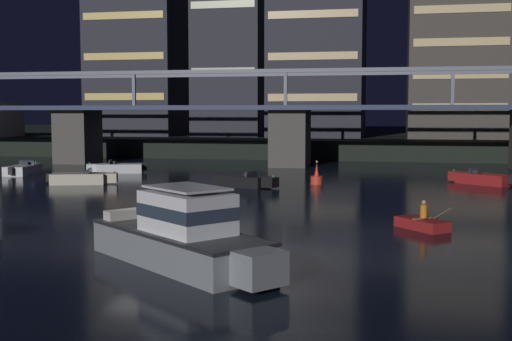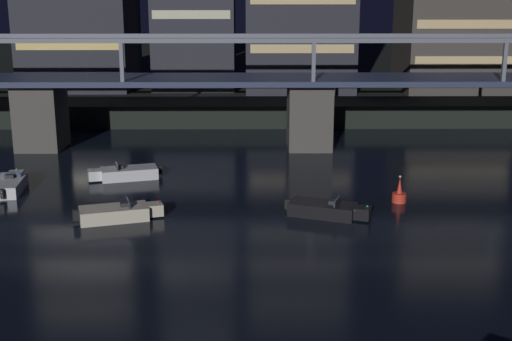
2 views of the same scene
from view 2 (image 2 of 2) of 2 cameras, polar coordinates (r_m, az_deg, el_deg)
name	(u,v)px [view 2 (image 2 of 2)]	position (r m, az deg, el deg)	size (l,w,h in m)	color
far_riverbank	(283,70)	(107.05, 2.21, 8.14)	(240.00, 80.00, 2.20)	black
river_bridge	(310,99)	(59.15, 4.39, 5.78)	(96.39, 6.40, 9.38)	#4C4944
tower_east_tall	(456,3)	(80.93, 15.93, 12.96)	(11.42, 10.14, 19.07)	#423D38
speedboat_near_center	(118,213)	(41.85, -11.19, -3.41)	(5.17, 2.83, 1.16)	beige
speedboat_near_right	(9,185)	(49.63, -19.44, -1.12)	(2.20, 5.23, 1.16)	silver
speedboat_far_left	(126,173)	(50.63, -10.51, -0.22)	(5.18, 2.80, 1.16)	silver
speedboat_far_right	(326,209)	(41.91, 5.75, -3.17)	(5.09, 3.06, 1.16)	black
channel_buoy	(399,195)	(45.27, 11.57, -1.97)	(0.90, 0.90, 1.76)	red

